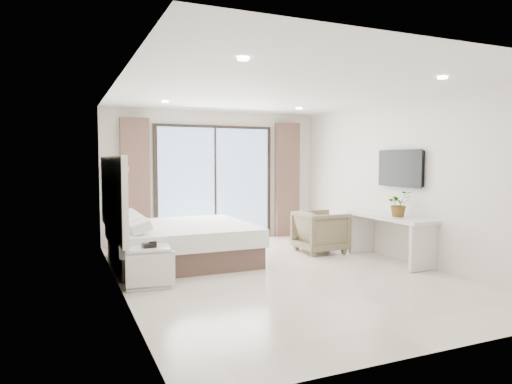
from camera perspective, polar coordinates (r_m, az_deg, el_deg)
ground at (r=6.95m, az=2.96°, el=-10.03°), size 6.20×6.20×0.00m
room_shell at (r=7.47m, az=-1.38°, el=3.20°), size 4.62×6.22×2.72m
bed at (r=7.68m, az=-9.46°, el=-6.24°), size 2.23×2.13×0.76m
nightstand at (r=6.33m, az=-13.37°, el=-9.07°), size 0.63×0.54×0.53m
phone at (r=6.24m, az=-13.22°, el=-6.50°), size 0.18×0.14×0.06m
console_desk at (r=7.93m, az=16.39°, el=-4.25°), size 0.53×1.71×0.77m
plant at (r=7.73m, az=17.43°, el=-1.75°), size 0.44×0.48×0.33m
armchair at (r=8.46m, az=8.10°, el=-4.66°), size 0.77×0.82×0.83m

